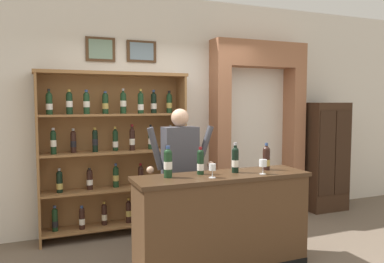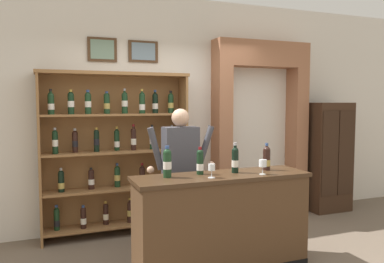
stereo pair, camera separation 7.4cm
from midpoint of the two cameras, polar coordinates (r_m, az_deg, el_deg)
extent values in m
cube|color=silver|center=(5.29, -4.10, 2.97)|extent=(12.00, 0.16, 3.12)
cube|color=#4C331E|center=(5.06, -12.93, 11.93)|extent=(0.37, 0.02, 0.30)
cube|color=slate|center=(5.04, -12.91, 11.95)|extent=(0.30, 0.01, 0.24)
cube|color=#4C331E|center=(5.16, -6.92, 11.85)|extent=(0.40, 0.02, 0.28)
cube|color=slate|center=(5.15, -6.88, 11.87)|extent=(0.32, 0.01, 0.22)
cube|color=olive|center=(4.81, -21.54, -3.79)|extent=(0.03, 0.34, 2.07)
cube|color=olive|center=(5.12, -0.97, -2.99)|extent=(0.03, 0.34, 2.07)
cube|color=olive|center=(5.05, -11.26, -3.19)|extent=(1.83, 0.02, 2.07)
cube|color=olive|center=(5.09, -10.77, -13.55)|extent=(1.77, 0.32, 0.03)
cylinder|color=#19381E|center=(4.99, -19.26, -12.52)|extent=(0.07, 0.07, 0.24)
sphere|color=#19381E|center=(4.95, -19.30, -11.14)|extent=(0.07, 0.07, 0.07)
cylinder|color=#19381E|center=(4.95, -19.31, -10.82)|extent=(0.03, 0.03, 0.07)
cylinder|color=navy|center=(4.94, -19.31, -10.54)|extent=(0.04, 0.04, 0.03)
cylinder|color=black|center=(5.00, -19.25, -12.88)|extent=(0.07, 0.07, 0.08)
cylinder|color=black|center=(4.96, -15.59, -12.59)|extent=(0.07, 0.07, 0.23)
sphere|color=black|center=(4.93, -15.62, -11.25)|extent=(0.07, 0.07, 0.07)
cylinder|color=black|center=(4.92, -15.62, -11.01)|extent=(0.03, 0.03, 0.06)
cylinder|color=navy|center=(4.91, -15.63, -10.80)|extent=(0.04, 0.04, 0.03)
cylinder|color=silver|center=(4.97, -15.58, -12.83)|extent=(0.07, 0.07, 0.07)
cylinder|color=black|center=(5.05, -12.42, -12.21)|extent=(0.07, 0.07, 0.23)
sphere|color=black|center=(5.01, -12.44, -10.88)|extent=(0.07, 0.07, 0.07)
cylinder|color=black|center=(5.01, -12.45, -10.59)|extent=(0.03, 0.03, 0.06)
cylinder|color=#B79338|center=(5.00, -12.45, -10.35)|extent=(0.03, 0.03, 0.03)
cylinder|color=beige|center=(5.05, -12.41, -12.39)|extent=(0.07, 0.07, 0.07)
cylinder|color=black|center=(5.07, -8.89, -12.04)|extent=(0.07, 0.07, 0.24)
sphere|color=black|center=(5.04, -8.91, -10.68)|extent=(0.07, 0.07, 0.07)
cylinder|color=black|center=(5.03, -8.91, -10.30)|extent=(0.03, 0.03, 0.08)
cylinder|color=#B79338|center=(5.02, -8.92, -9.96)|extent=(0.03, 0.03, 0.03)
cylinder|color=tan|center=(5.07, -8.89, -12.02)|extent=(0.07, 0.07, 0.08)
cylinder|color=black|center=(5.13, -5.56, -11.88)|extent=(0.07, 0.07, 0.22)
sphere|color=black|center=(5.10, -5.57, -10.62)|extent=(0.07, 0.07, 0.07)
cylinder|color=black|center=(5.09, -5.58, -10.38)|extent=(0.03, 0.03, 0.06)
cylinder|color=black|center=(5.09, -5.58, -10.18)|extent=(0.03, 0.03, 0.03)
cylinder|color=beige|center=(5.13, -5.56, -11.96)|extent=(0.07, 0.07, 0.07)
cylinder|color=#19381E|center=(5.19, -2.58, -11.60)|extent=(0.07, 0.07, 0.24)
sphere|color=#19381E|center=(5.16, -2.59, -10.29)|extent=(0.07, 0.07, 0.07)
cylinder|color=#19381E|center=(5.15, -2.59, -10.00)|extent=(0.03, 0.03, 0.06)
cylinder|color=navy|center=(5.15, -2.59, -9.77)|extent=(0.03, 0.03, 0.03)
cylinder|color=silver|center=(5.19, -2.58, -11.51)|extent=(0.07, 0.07, 0.08)
cube|color=olive|center=(4.97, -10.85, -8.39)|extent=(1.77, 0.32, 0.02)
cylinder|color=black|center=(4.86, -18.65, -7.33)|extent=(0.07, 0.07, 0.22)
sphere|color=black|center=(4.84, -18.69, -5.98)|extent=(0.07, 0.07, 0.07)
cylinder|color=black|center=(4.83, -18.70, -5.66)|extent=(0.03, 0.03, 0.07)
cylinder|color=#99999E|center=(4.83, -18.70, -5.39)|extent=(0.03, 0.03, 0.03)
cylinder|color=tan|center=(4.87, -18.64, -7.72)|extent=(0.08, 0.08, 0.07)
cylinder|color=black|center=(4.92, -14.49, -7.18)|extent=(0.07, 0.07, 0.21)
sphere|color=black|center=(4.90, -14.51, -5.91)|extent=(0.07, 0.07, 0.07)
cylinder|color=black|center=(4.89, -14.52, -5.65)|extent=(0.03, 0.03, 0.06)
cylinder|color=black|center=(4.89, -14.52, -5.45)|extent=(0.03, 0.03, 0.03)
cylinder|color=silver|center=(4.92, -14.48, -7.33)|extent=(0.08, 0.08, 0.07)
cylinder|color=#19381E|center=(4.97, -10.74, -6.90)|extent=(0.07, 0.07, 0.23)
sphere|color=#19381E|center=(4.95, -10.76, -5.55)|extent=(0.07, 0.07, 0.07)
cylinder|color=#19381E|center=(4.94, -10.76, -5.19)|extent=(0.03, 0.03, 0.08)
cylinder|color=navy|center=(4.94, -10.77, -4.87)|extent=(0.03, 0.03, 0.03)
cylinder|color=tan|center=(4.97, -10.74, -6.83)|extent=(0.08, 0.08, 0.07)
cylinder|color=black|center=(5.03, -7.08, -6.83)|extent=(0.07, 0.07, 0.21)
sphere|color=black|center=(5.01, -7.09, -5.60)|extent=(0.07, 0.07, 0.07)
cylinder|color=black|center=(5.00, -7.09, -5.22)|extent=(0.03, 0.03, 0.08)
cylinder|color=maroon|center=(5.00, -7.10, -4.89)|extent=(0.03, 0.03, 0.03)
cylinder|color=silver|center=(5.03, -7.07, -7.14)|extent=(0.08, 0.08, 0.07)
cylinder|color=black|center=(5.10, -2.57, -6.54)|extent=(0.07, 0.07, 0.22)
sphere|color=black|center=(5.08, -2.58, -5.22)|extent=(0.07, 0.07, 0.07)
cylinder|color=black|center=(5.08, -2.58, -4.92)|extent=(0.03, 0.03, 0.07)
cylinder|color=navy|center=(5.07, -2.58, -4.64)|extent=(0.04, 0.04, 0.03)
cylinder|color=beige|center=(5.10, -2.57, -6.47)|extent=(0.08, 0.08, 0.07)
cube|color=olive|center=(4.88, -10.93, -3.01)|extent=(1.77, 0.32, 0.02)
cylinder|color=black|center=(4.77, -19.47, -1.75)|extent=(0.07, 0.07, 0.24)
sphere|color=black|center=(4.75, -19.51, -0.22)|extent=(0.07, 0.07, 0.07)
cylinder|color=black|center=(4.75, -19.52, 0.10)|extent=(0.03, 0.03, 0.07)
cylinder|color=#99999E|center=(4.75, -19.52, 0.38)|extent=(0.03, 0.03, 0.03)
cylinder|color=silver|center=(4.77, -19.47, -1.64)|extent=(0.07, 0.07, 0.08)
cylinder|color=black|center=(4.84, -16.76, -1.69)|extent=(0.07, 0.07, 0.23)
sphere|color=black|center=(4.82, -16.79, -0.28)|extent=(0.07, 0.07, 0.07)
cylinder|color=black|center=(4.82, -16.79, 0.04)|extent=(0.03, 0.03, 0.07)
cylinder|color=#99999E|center=(4.82, -16.80, 0.30)|extent=(0.03, 0.03, 0.03)
cylinder|color=black|center=(4.84, -16.75, -1.77)|extent=(0.07, 0.07, 0.07)
cylinder|color=black|center=(4.83, -13.73, -1.56)|extent=(0.07, 0.07, 0.24)
sphere|color=black|center=(4.82, -13.75, -0.07)|extent=(0.07, 0.07, 0.07)
cylinder|color=black|center=(4.82, -13.76, 0.20)|extent=(0.03, 0.03, 0.06)
cylinder|color=#B79338|center=(4.82, -13.76, 0.43)|extent=(0.03, 0.03, 0.03)
cylinder|color=black|center=(4.83, -13.73, -1.53)|extent=(0.07, 0.07, 0.08)
cylinder|color=black|center=(4.90, -10.81, -1.49)|extent=(0.07, 0.07, 0.23)
sphere|color=black|center=(4.89, -10.83, -0.09)|extent=(0.07, 0.07, 0.07)
cylinder|color=black|center=(4.89, -10.83, 0.27)|extent=(0.03, 0.03, 0.07)
cylinder|color=#B79338|center=(4.89, -10.84, 0.57)|extent=(0.03, 0.03, 0.03)
cylinder|color=silver|center=(4.90, -10.80, -1.87)|extent=(0.07, 0.07, 0.07)
cylinder|color=black|center=(4.90, -8.35, -1.37)|extent=(0.07, 0.07, 0.24)
sphere|color=black|center=(4.89, -8.37, 0.14)|extent=(0.07, 0.07, 0.07)
cylinder|color=black|center=(4.89, -8.37, 0.55)|extent=(0.03, 0.03, 0.08)
cylinder|color=maroon|center=(4.88, -8.37, 0.93)|extent=(0.04, 0.04, 0.03)
cylinder|color=silver|center=(4.90, -8.35, -1.51)|extent=(0.07, 0.07, 0.08)
cylinder|color=#19381E|center=(4.98, -5.59, -1.31)|extent=(0.07, 0.07, 0.23)
sphere|color=#19381E|center=(4.97, -5.60, 0.08)|extent=(0.07, 0.07, 0.07)
cylinder|color=#19381E|center=(4.97, -5.60, 0.50)|extent=(0.03, 0.03, 0.08)
cylinder|color=black|center=(4.97, -5.60, 0.87)|extent=(0.03, 0.03, 0.03)
cylinder|color=silver|center=(4.98, -5.58, -1.44)|extent=(0.07, 0.07, 0.07)
cylinder|color=black|center=(5.03, -2.61, -1.26)|extent=(0.07, 0.07, 0.23)
sphere|color=black|center=(5.02, -2.61, 0.10)|extent=(0.07, 0.07, 0.07)
cylinder|color=black|center=(5.02, -2.61, 0.49)|extent=(0.02, 0.02, 0.08)
cylinder|color=#99999E|center=(5.02, -2.62, 0.83)|extent=(0.03, 0.03, 0.03)
cylinder|color=silver|center=(5.03, -2.61, -1.40)|extent=(0.07, 0.07, 0.07)
cube|color=olive|center=(4.85, -11.01, 2.50)|extent=(1.77, 0.32, 0.02)
cylinder|color=#19381E|center=(4.75, -20.02, 3.74)|extent=(0.08, 0.08, 0.22)
sphere|color=#19381E|center=(4.75, -20.06, 5.12)|extent=(0.07, 0.07, 0.07)
cylinder|color=#19381E|center=(4.75, -20.07, 5.52)|extent=(0.03, 0.03, 0.08)
cylinder|color=black|center=(4.75, -20.08, 5.87)|extent=(0.03, 0.03, 0.03)
cylinder|color=silver|center=(4.75, -20.02, 3.53)|extent=(0.08, 0.08, 0.07)
cylinder|color=black|center=(4.75, -17.31, 3.84)|extent=(0.08, 0.08, 0.22)
sphere|color=black|center=(4.75, -17.34, 5.26)|extent=(0.07, 0.07, 0.07)
cylinder|color=black|center=(4.75, -17.35, 5.59)|extent=(0.03, 0.03, 0.07)
cylinder|color=#B79338|center=(4.75, -17.36, 5.87)|extent=(0.03, 0.03, 0.03)
cylinder|color=silver|center=(4.75, -17.31, 3.97)|extent=(0.08, 0.08, 0.07)
cylinder|color=#19381E|center=(4.77, -14.93, 3.88)|extent=(0.08, 0.08, 0.22)
sphere|color=#19381E|center=(4.77, -14.96, 5.29)|extent=(0.07, 0.07, 0.07)
cylinder|color=#19381E|center=(4.77, -14.97, 5.62)|extent=(0.03, 0.03, 0.07)
cylinder|color=navy|center=(4.77, -14.97, 5.91)|extent=(0.04, 0.04, 0.03)
cylinder|color=silver|center=(4.77, -14.93, 3.99)|extent=(0.08, 0.08, 0.07)
cylinder|color=#19381E|center=(4.85, -12.25, 3.92)|extent=(0.08, 0.08, 0.22)
sphere|color=#19381E|center=(4.85, -12.28, 5.28)|extent=(0.07, 0.07, 0.07)
cylinder|color=#19381E|center=(4.85, -12.28, 5.54)|extent=(0.03, 0.03, 0.06)
cylinder|color=navy|center=(4.85, -12.28, 5.75)|extent=(0.04, 0.04, 0.03)
cylinder|color=tan|center=(4.85, -12.25, 3.75)|extent=(0.08, 0.08, 0.07)
cylinder|color=#19381E|center=(4.86, -9.65, 4.03)|extent=(0.08, 0.08, 0.23)
sphere|color=#19381E|center=(4.86, -9.67, 5.44)|extent=(0.07, 0.07, 0.07)
cylinder|color=#19381E|center=(4.86, -9.68, 5.86)|extent=(0.03, 0.03, 0.08)
cylinder|color=#99999E|center=(4.86, -9.68, 6.22)|extent=(0.03, 0.03, 0.03)
cylinder|color=silver|center=(4.86, -9.65, 4.16)|extent=(0.08, 0.08, 0.07)
cylinder|color=#19381E|center=(4.88, -7.08, 4.04)|extent=(0.08, 0.08, 0.23)
sphere|color=#19381E|center=(4.88, -7.09, 5.43)|extent=(0.07, 0.07, 0.07)
cylinder|color=#19381E|center=(4.88, -7.09, 5.84)|extent=(0.03, 0.03, 0.08)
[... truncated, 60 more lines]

